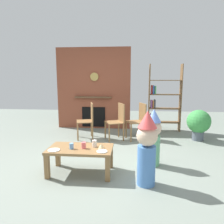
# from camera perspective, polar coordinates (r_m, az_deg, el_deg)

# --- Properties ---
(ground_plane) EXTENTS (12.00, 12.00, 0.00)m
(ground_plane) POSITION_cam_1_polar(r_m,az_deg,el_deg) (4.02, -2.72, -13.02)
(ground_plane) COLOR gray
(brick_fireplace_feature) EXTENTS (2.20, 0.28, 2.40)m
(brick_fireplace_feature) POSITION_cam_1_polar(r_m,az_deg,el_deg) (6.38, -4.96, 6.29)
(brick_fireplace_feature) COLOR brown
(brick_fireplace_feature) RESTS_ON ground_plane
(bookshelf) EXTENTS (0.90, 0.28, 1.90)m
(bookshelf) POSITION_cam_1_polar(r_m,az_deg,el_deg) (6.17, 13.33, 3.08)
(bookshelf) COLOR brown
(bookshelf) RESTS_ON ground_plane
(coffee_table) EXTENTS (1.02, 0.57, 0.42)m
(coffee_table) POSITION_cam_1_polar(r_m,az_deg,el_deg) (3.46, -8.54, -10.68)
(coffee_table) COLOR olive
(coffee_table) RESTS_ON ground_plane
(paper_cup_near_left) EXTENTS (0.07, 0.07, 0.10)m
(paper_cup_near_left) POSITION_cam_1_polar(r_m,az_deg,el_deg) (3.38, -7.70, -8.94)
(paper_cup_near_left) COLOR #E5666B
(paper_cup_near_left) RESTS_ON coffee_table
(paper_cup_near_right) EXTENTS (0.07, 0.07, 0.09)m
(paper_cup_near_right) POSITION_cam_1_polar(r_m,az_deg,el_deg) (3.39, -10.93, -9.06)
(paper_cup_near_right) COLOR #669EE0
(paper_cup_near_right) RESTS_ON coffee_table
(paper_cup_center) EXTENTS (0.07, 0.07, 0.11)m
(paper_cup_center) POSITION_cam_1_polar(r_m,az_deg,el_deg) (3.44, -4.79, -8.51)
(paper_cup_center) COLOR silver
(paper_cup_center) RESTS_ON coffee_table
(paper_plate_front) EXTENTS (0.18, 0.18, 0.01)m
(paper_plate_front) POSITION_cam_1_polar(r_m,az_deg,el_deg) (3.40, -15.50, -9.92)
(paper_plate_front) COLOR white
(paper_plate_front) RESTS_ON coffee_table
(paper_plate_rear) EXTENTS (0.16, 0.16, 0.01)m
(paper_plate_rear) POSITION_cam_1_polar(r_m,az_deg,el_deg) (3.23, -2.74, -10.62)
(paper_plate_rear) COLOR white
(paper_plate_rear) RESTS_ON coffee_table
(birthday_cake_slice) EXTENTS (0.10, 0.10, 0.07)m
(birthday_cake_slice) POSITION_cam_1_polar(r_m,az_deg,el_deg) (3.37, -2.93, -9.18)
(birthday_cake_slice) COLOR #EAC68C
(birthday_cake_slice) RESTS_ON coffee_table
(table_fork) EXTENTS (0.10, 0.13, 0.01)m
(table_fork) POSITION_cam_1_polar(r_m,az_deg,el_deg) (3.57, -7.55, -8.74)
(table_fork) COLOR silver
(table_fork) RESTS_ON coffee_table
(child_with_cone_hat) EXTENTS (0.30, 0.30, 1.08)m
(child_with_cone_hat) POSITION_cam_1_polar(r_m,az_deg,el_deg) (3.03, 9.43, -9.20)
(child_with_cone_hat) COLOR #4C7FC6
(child_with_cone_hat) RESTS_ON ground_plane
(child_in_pink) EXTENTS (0.28, 0.28, 1.00)m
(child_in_pink) POSITION_cam_1_polar(r_m,az_deg,el_deg) (3.73, 11.14, -6.39)
(child_in_pink) COLOR #66B27F
(child_in_pink) RESTS_ON ground_plane
(dining_chair_left) EXTENTS (0.49, 0.49, 0.90)m
(dining_chair_left) POSITION_cam_1_polar(r_m,az_deg,el_deg) (5.32, -6.44, -1.74)
(dining_chair_left) COLOR olive
(dining_chair_left) RESTS_ON ground_plane
(dining_chair_middle) EXTENTS (0.52, 0.52, 0.90)m
(dining_chair_middle) POSITION_cam_1_polar(r_m,az_deg,el_deg) (5.19, 1.57, -1.97)
(dining_chair_middle) COLOR olive
(dining_chair_middle) RESTS_ON ground_plane
(dining_chair_right) EXTENTS (0.51, 0.51, 0.90)m
(dining_chair_right) POSITION_cam_1_polar(r_m,az_deg,el_deg) (5.26, 7.33, -1.88)
(dining_chair_right) COLOR olive
(dining_chair_right) RESTS_ON ground_plane
(potted_plant_tall) EXTENTS (0.57, 0.57, 0.75)m
(potted_plant_tall) POSITION_cam_1_polar(r_m,az_deg,el_deg) (5.54, 22.45, -2.68)
(potted_plant_tall) COLOR #4C5660
(potted_plant_tall) RESTS_ON ground_plane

